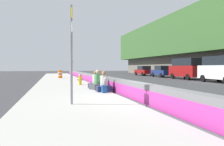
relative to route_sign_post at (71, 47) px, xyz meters
name	(u,v)px	position (x,y,z in m)	size (l,w,h in m)	color
ground_plane	(139,102)	(0.55, -2.86, -2.21)	(160.00, 160.00, 0.00)	#353538
sidewalk_strip	(76,103)	(0.55, -0.21, -2.14)	(80.00, 4.40, 0.14)	#A8A59E
jersey_barrier	(139,92)	(0.55, -2.85, -1.79)	(76.00, 0.45, 0.85)	slate
route_sign_post	(71,47)	(0.00, 0.00, 0.00)	(0.44, 0.09, 3.60)	gray
fire_hydrant	(80,79)	(8.83, -1.35, -1.62)	(0.26, 0.46, 0.88)	gold
seated_person_foreground	(104,85)	(3.82, -2.08, -1.71)	(0.73, 0.82, 1.14)	#23284C
seated_person_middle	(98,83)	(5.07, -1.99, -1.70)	(0.98, 1.06, 1.20)	#424247
seated_person_rear	(95,83)	(6.02, -2.02, -1.73)	(0.85, 0.94, 1.10)	#23284C
backpack	(104,89)	(3.21, -1.95, -1.88)	(0.32, 0.28, 0.40)	navy
construction_barrel	(60,74)	(20.04, -0.20, -1.59)	(0.54, 0.54, 0.95)	orange
parked_car_third	(223,69)	(9.39, -14.95, -0.86)	(5.16, 2.23, 2.56)	silver
parked_car_fourth	(187,68)	(15.55, -15.14, -0.86)	(5.12, 2.14, 2.56)	maroon
parked_car_midline	(162,71)	(21.82, -15.16, -1.35)	(4.55, 2.05, 1.71)	navy
parked_car_far	(144,71)	(28.26, -14.93, -1.35)	(4.54, 2.02, 1.71)	maroon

